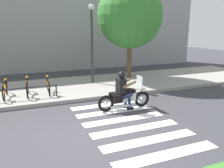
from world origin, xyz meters
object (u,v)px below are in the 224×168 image
Objects in this scene: motorcycle at (125,97)px; rider at (123,88)px; bicycle_2 at (5,89)px; street_lamp at (92,37)px; bicycle_4 at (48,85)px; bike_rack at (4,91)px; tree_near_rack at (130,16)px; bicycle_3 at (27,87)px.

motorcycle is 0.37m from rider.
bicycle_2 is 4.76m from street_lamp.
bicycle_4 is 3.36m from street_lamp.
rider is 4.60m from bike_rack.
tree_near_rack is at bearing 18.68° from bike_rack.
street_lamp reaches higher than bicycle_3.
bicycle_2 is 0.56m from bike_rack.
tree_near_rack is (2.37, 4.43, 3.11)m from motorcycle.
motorcycle reaches higher than bicycle_3.
tree_near_rack reaches higher than bicycle_4.
street_lamp is (3.28, 1.23, 1.97)m from bicycle_3.
bicycle_4 is 1.82m from bike_rack.
rider is 0.35× the size of bike_rack.
bicycle_4 is at bearing 17.77° from bike_rack.
rider is 4.36m from street_lamp.
bicycle_3 reaches higher than bicycle_2.
bike_rack is at bearing -147.38° from bicycle_3.
tree_near_rack is (2.32, 0.40, 1.09)m from street_lamp.
bicycle_3 is (0.86, -0.00, 0.02)m from bicycle_2.
bicycle_2 is 0.41× the size of bike_rack.
tree_near_rack is at bearing 9.80° from street_lamp.
street_lamp is at bearing 23.28° from bike_rack.
bicycle_2 is at bearing 179.89° from bicycle_3.
bike_rack is 1.00× the size of street_lamp.
bicycle_4 is at bearing -153.03° from street_lamp.
bicycle_2 reaches higher than bike_rack.
bicycle_2 is at bearing -165.85° from tree_near_rack.
rider reaches higher than motorcycle.
motorcycle reaches higher than bicycle_4.
bicycle_4 is at bearing 0.03° from bicycle_3.
bicycle_3 is at bearing -179.97° from bicycle_4.
motorcycle is 4.67m from bike_rack.
street_lamp reaches higher than bicycle_2.
bicycle_3 is at bearing 138.40° from rider.
rider is 0.85× the size of bicycle_2.
rider is 0.27× the size of tree_near_rack.
bicycle_2 is (-4.09, 2.80, 0.03)m from motorcycle.
bicycle_3 is at bearing -159.44° from street_lamp.
bicycle_4 is (0.86, 0.00, -0.01)m from bicycle_3.
motorcycle is at bearing -34.38° from bicycle_2.
motorcycle is 1.32× the size of bicycle_4.
street_lamp is (4.15, 1.79, 1.91)m from bike_rack.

